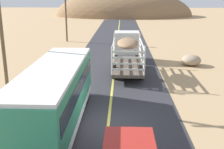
# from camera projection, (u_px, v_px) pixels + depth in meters

# --- Properties ---
(ground_plane) EXTENTS (240.00, 240.00, 0.00)m
(ground_plane) POSITION_uv_depth(u_px,v_px,m) (108.00, 124.00, 15.06)
(ground_plane) COLOR tan
(road_surface) EXTENTS (8.00, 120.00, 0.02)m
(road_surface) POSITION_uv_depth(u_px,v_px,m) (108.00, 124.00, 15.06)
(road_surface) COLOR #2D2D33
(road_surface) RESTS_ON ground
(road_centre_line) EXTENTS (0.16, 117.60, 0.00)m
(road_centre_line) POSITION_uv_depth(u_px,v_px,m) (108.00, 123.00, 15.05)
(road_centre_line) COLOR #D8CC4C
(road_centre_line) RESTS_ON road_surface
(livestock_truck) EXTENTS (2.53, 9.70, 3.02)m
(livestock_truck) POSITION_uv_depth(u_px,v_px,m) (127.00, 47.00, 26.79)
(livestock_truck) COLOR silver
(livestock_truck) RESTS_ON road_surface
(bus) EXTENTS (2.54, 10.00, 3.21)m
(bus) POSITION_uv_depth(u_px,v_px,m) (55.00, 95.00, 14.32)
(bus) COLOR #2D8C66
(bus) RESTS_ON road_surface
(power_pole_near) EXTENTS (2.20, 0.24, 8.35)m
(power_pole_near) POSITION_uv_depth(u_px,v_px,m) (1.00, 29.00, 18.40)
(power_pole_near) COLOR brown
(power_pole_near) RESTS_ON ground
(power_pole_mid) EXTENTS (2.20, 0.24, 7.33)m
(power_pole_mid) POSITION_uv_depth(u_px,v_px,m) (66.00, 13.00, 39.35)
(power_pole_mid) COLOR brown
(power_pole_mid) RESTS_ON ground
(boulder_near_shoulder) EXTENTS (1.83, 1.86, 1.02)m
(boulder_near_shoulder) POSITION_uv_depth(u_px,v_px,m) (191.00, 60.00, 27.02)
(boulder_near_shoulder) COLOR gray
(boulder_near_shoulder) RESTS_ON ground
(distant_hill) EXTENTS (40.63, 24.41, 15.29)m
(distant_hill) POSITION_uv_depth(u_px,v_px,m) (123.00, 16.00, 84.68)
(distant_hill) COLOR olive
(distant_hill) RESTS_ON ground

